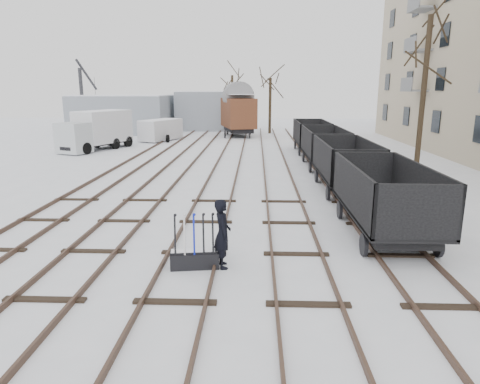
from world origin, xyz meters
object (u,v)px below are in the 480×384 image
(box_van_wagon, at_px, (238,112))
(freight_wagon_a, at_px, (384,209))
(ground_frame, at_px, (195,258))
(lorry, at_px, (97,130))
(panel_van, at_px, (161,130))
(worker, at_px, (222,234))
(crane, at_px, (84,114))

(box_van_wagon, bearing_deg, freight_wagon_a, -93.03)
(ground_frame, distance_m, lorry, 25.24)
(box_van_wagon, height_order, panel_van, box_van_wagon)
(freight_wagon_a, bearing_deg, worker, -151.11)
(box_van_wagon, distance_m, panel_van, 8.30)
(freight_wagon_a, distance_m, box_van_wagon, 30.98)
(freight_wagon_a, distance_m, lorry, 25.96)
(freight_wagon_a, distance_m, crane, 40.20)
(freight_wagon_a, xyz_separation_m, lorry, (-16.79, 19.79, 0.67))
(ground_frame, distance_m, worker, 1.01)
(worker, distance_m, box_van_wagon, 33.20)
(freight_wagon_a, relative_size, crane, 0.74)
(box_van_wagon, distance_m, crane, 17.14)
(worker, relative_size, box_van_wagon, 0.31)
(panel_van, bearing_deg, worker, -50.15)
(lorry, xyz_separation_m, panel_van, (3.66, 6.44, -0.55))
(freight_wagon_a, height_order, panel_van, freight_wagon_a)
(box_van_wagon, bearing_deg, ground_frame, -103.92)
(ground_frame, xyz_separation_m, box_van_wagon, (-0.24, 33.25, 2.18))
(freight_wagon_a, xyz_separation_m, crane, (-23.00, 32.95, 1.15))
(ground_frame, bearing_deg, worker, -0.33)
(ground_frame, bearing_deg, box_van_wagon, 82.48)
(freight_wagon_a, relative_size, lorry, 0.82)
(crane, bearing_deg, lorry, -60.55)
(worker, height_order, freight_wagon_a, freight_wagon_a)
(box_van_wagon, relative_size, panel_van, 1.25)
(freight_wagon_a, height_order, lorry, lorry)
(ground_frame, xyz_separation_m, crane, (-17.17, 35.85, 1.77))
(panel_van, bearing_deg, crane, 170.12)
(lorry, bearing_deg, freight_wagon_a, -27.28)
(ground_frame, bearing_deg, crane, 107.67)
(ground_frame, relative_size, worker, 0.78)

